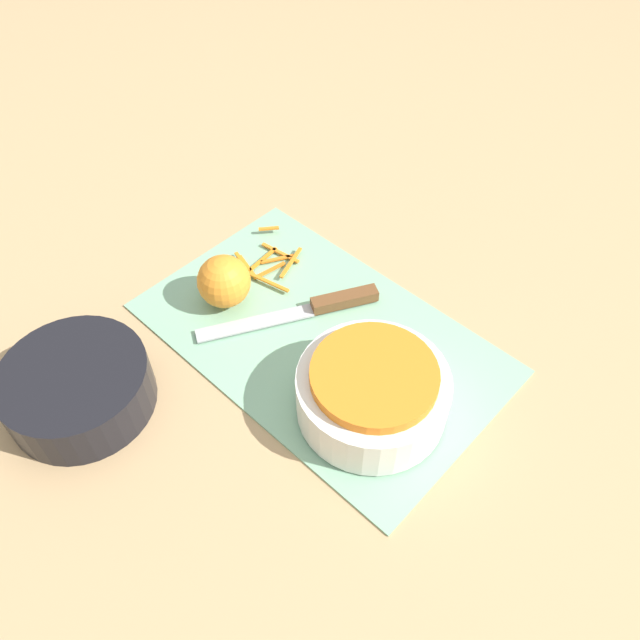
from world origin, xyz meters
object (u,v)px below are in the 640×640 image
(bowl_dark, at_px, (78,388))
(knife, at_px, (322,305))
(bowl_speckled, at_px, (373,391))
(orange_left, at_px, (224,281))

(bowl_dark, bearing_deg, knife, -109.43)
(bowl_speckled, xyz_separation_m, orange_left, (0.26, 0.00, 0.00))
(bowl_dark, bearing_deg, orange_left, -90.33)
(knife, relative_size, orange_left, 3.18)
(bowl_dark, relative_size, knife, 0.76)
(knife, bearing_deg, bowl_speckled, 92.85)
(bowl_dark, distance_m, knife, 0.32)
(bowl_speckled, bearing_deg, knife, -26.56)
(bowl_speckled, distance_m, bowl_dark, 0.34)
(bowl_dark, xyz_separation_m, knife, (-0.11, -0.30, -0.02))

